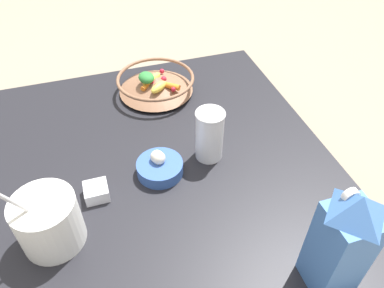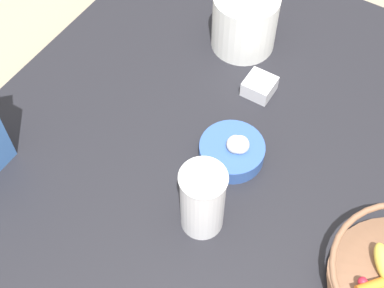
# 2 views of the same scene
# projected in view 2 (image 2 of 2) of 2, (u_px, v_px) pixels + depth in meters

# --- Properties ---
(ground_plane) EXTENTS (6.00, 6.00, 0.00)m
(ground_plane) POSITION_uv_depth(u_px,v_px,m) (249.00, 162.00, 1.00)
(ground_plane) COLOR gray
(countertop) EXTENTS (0.96, 0.96, 0.05)m
(countertop) POSITION_uv_depth(u_px,v_px,m) (250.00, 155.00, 0.98)
(countertop) COLOR black
(countertop) RESTS_ON ground_plane
(yogurt_tub) EXTENTS (0.14, 0.13, 0.24)m
(yogurt_tub) POSITION_uv_depth(u_px,v_px,m) (245.00, 18.00, 1.05)
(yogurt_tub) COLOR white
(yogurt_tub) RESTS_ON countertop
(drinking_cup) EXTENTS (0.07, 0.07, 0.14)m
(drinking_cup) POSITION_uv_depth(u_px,v_px,m) (203.00, 199.00, 0.81)
(drinking_cup) COLOR white
(drinking_cup) RESTS_ON countertop
(spice_jar) EXTENTS (0.05, 0.05, 0.03)m
(spice_jar) POSITION_uv_depth(u_px,v_px,m) (259.00, 87.00, 1.02)
(spice_jar) COLOR silver
(spice_jar) RESTS_ON countertop
(garlic_bowl) EXTENTS (0.11, 0.11, 0.06)m
(garlic_bowl) POSITION_uv_depth(u_px,v_px,m) (233.00, 151.00, 0.93)
(garlic_bowl) COLOR #3356A3
(garlic_bowl) RESTS_ON countertop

